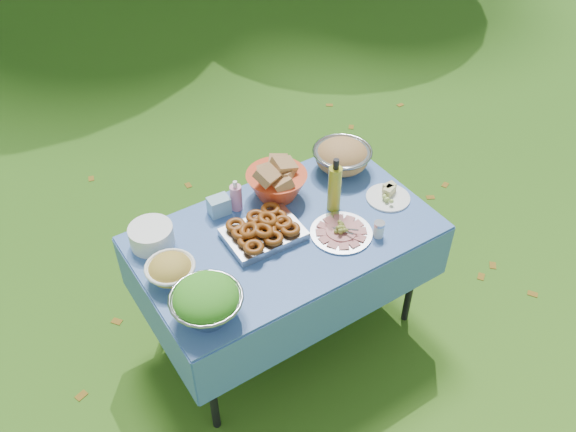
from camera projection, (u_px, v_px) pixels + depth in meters
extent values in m
plane|color=#123C0B|center=(286.00, 327.00, 3.51)|extent=(80.00, 80.00, 0.00)
cube|color=#71ABD9|center=(286.00, 283.00, 3.26)|extent=(1.46, 0.86, 0.76)
cylinder|color=white|center=(151.00, 236.00, 2.91)|extent=(0.26, 0.26, 0.10)
cube|color=#84B5CD|center=(219.00, 206.00, 3.08)|extent=(0.11, 0.08, 0.10)
cylinder|color=pink|center=(236.00, 195.00, 3.08)|extent=(0.06, 0.06, 0.17)
cube|color=#AAA9AE|center=(263.00, 231.00, 2.94)|extent=(0.38, 0.27, 0.09)
cylinder|color=silver|center=(342.00, 228.00, 2.97)|extent=(0.33, 0.33, 0.07)
cylinder|color=gold|center=(335.00, 185.00, 3.03)|extent=(0.08, 0.08, 0.31)
cylinder|color=white|center=(388.00, 194.00, 3.17)|extent=(0.31, 0.31, 0.06)
cylinder|color=silver|center=(379.00, 229.00, 2.95)|extent=(0.06, 0.06, 0.09)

